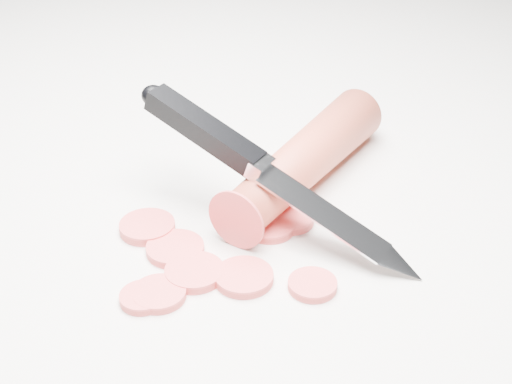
% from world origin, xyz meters
% --- Properties ---
extents(ground, '(2.40, 2.40, 0.00)m').
position_xyz_m(ground, '(0.00, 0.00, 0.00)').
color(ground, silver).
rests_on(ground, ground).
extents(carrot, '(0.07, 0.19, 0.04)m').
position_xyz_m(carrot, '(0.02, 0.04, 0.02)').
color(carrot, '#BE3D2A').
rests_on(carrot, ground).
extents(carrot_slice_0, '(0.04, 0.04, 0.01)m').
position_xyz_m(carrot_slice_0, '(-0.06, -0.06, 0.00)').
color(carrot_slice_0, '#E13F40').
rests_on(carrot_slice_0, ground).
extents(carrot_slice_1, '(0.03, 0.03, 0.01)m').
position_xyz_m(carrot_slice_1, '(0.01, -0.03, 0.00)').
color(carrot_slice_1, '#E13F40').
rests_on(carrot_slice_1, ground).
extents(carrot_slice_2, '(0.03, 0.03, 0.01)m').
position_xyz_m(carrot_slice_2, '(0.02, -0.02, 0.00)').
color(carrot_slice_2, '#E13F40').
rests_on(carrot_slice_2, ground).
extents(carrot_slice_3, '(0.04, 0.04, 0.01)m').
position_xyz_m(carrot_slice_3, '(0.02, -0.09, 0.00)').
color(carrot_slice_3, '#E13F40').
rests_on(carrot_slice_3, ground).
extents(carrot_slice_4, '(0.03, 0.03, 0.01)m').
position_xyz_m(carrot_slice_4, '(0.06, -0.08, 0.00)').
color(carrot_slice_4, '#E13F40').
rests_on(carrot_slice_4, ground).
extents(carrot_slice_5, '(0.04, 0.04, 0.01)m').
position_xyz_m(carrot_slice_5, '(-0.04, -0.08, 0.00)').
color(carrot_slice_5, '#E13F40').
rests_on(carrot_slice_5, ground).
extents(carrot_slice_6, '(0.04, 0.04, 0.01)m').
position_xyz_m(carrot_slice_6, '(-0.01, -0.09, 0.00)').
color(carrot_slice_6, '#E13F40').
rests_on(carrot_slice_6, ground).
extents(carrot_slice_7, '(0.03, 0.03, 0.01)m').
position_xyz_m(carrot_slice_7, '(-0.02, -0.12, 0.00)').
color(carrot_slice_7, '#E13F40').
rests_on(carrot_slice_7, ground).
extents(carrot_slice_8, '(0.03, 0.03, 0.01)m').
position_xyz_m(carrot_slice_8, '(-0.03, -0.13, 0.00)').
color(carrot_slice_8, '#E13F40').
rests_on(carrot_slice_8, ground).
extents(kitchen_knife, '(0.22, 0.07, 0.08)m').
position_xyz_m(kitchen_knife, '(0.02, -0.02, 0.04)').
color(kitchen_knife, silver).
rests_on(kitchen_knife, ground).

